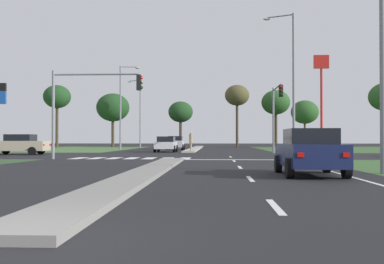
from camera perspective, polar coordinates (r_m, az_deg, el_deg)
The scene contains 36 objects.
ground_plane at distance 35.38m, azimuth -1.14°, elevation -2.87°, with size 200.00×200.00×0.00m, color black.
grass_verge_far_left at distance 65.97m, azimuth -22.28°, elevation -1.88°, with size 35.00×35.00×0.01m, color #476B38.
median_island_near at distance 16.49m, azimuth -5.63°, elevation -4.92°, with size 1.20×22.00×0.14m, color gray.
median_island_far at distance 60.33m, azimuth 0.47°, elevation -1.98°, with size 1.20×36.00×0.14m, color #ADA89E.
lane_dash_near at distance 8.80m, azimuth 10.05°, elevation -8.89°, with size 0.14×2.00×0.01m, color silver.
lane_dash_second at distance 14.74m, azimuth 7.07°, elevation -5.65°, with size 0.14×2.00×0.01m, color silver.
lane_dash_third at distance 20.71m, azimuth 5.82°, elevation -4.27°, with size 0.14×2.00×0.01m, color silver.
lane_dash_fourth at distance 26.70m, azimuth 5.13°, elevation -3.51°, with size 0.14×2.00×0.01m, color silver.
lane_dash_fifth at distance 32.69m, azimuth 4.69°, elevation -3.03°, with size 0.14×2.00×0.01m, color silver.
edge_line_right at distance 17.88m, azimuth 17.23°, elevation -4.78°, with size 0.14×24.00×0.01m, color silver.
stop_bar_near at distance 28.33m, azimuth 5.60°, elevation -3.36°, with size 6.40×0.50×0.01m, color silver.
crosswalk_bar_near at distance 31.36m, azimuth -13.56°, elevation -3.10°, with size 0.70×2.80×0.01m, color silver.
crosswalk_bar_second at distance 31.05m, azimuth -11.52°, elevation -3.13°, with size 0.70×2.80×0.01m, color silver.
crosswalk_bar_third at distance 30.79m, azimuth -9.45°, elevation -3.15°, with size 0.70×2.80×0.01m, color silver.
crosswalk_bar_fourth at distance 30.57m, azimuth -7.34°, elevation -3.17°, with size 0.70×2.80×0.01m, color silver.
crosswalk_bar_fifth at distance 30.39m, azimuth -5.20°, elevation -3.19°, with size 0.70×2.80×0.01m, color silver.
crosswalk_bar_sixth at distance 30.25m, azimuth -3.04°, elevation -3.20°, with size 0.70×2.80×0.01m, color silver.
crosswalk_bar_seventh at distance 30.16m, azimuth -0.86°, elevation -3.21°, with size 0.70×2.80×0.01m, color silver.
car_white_near at distance 45.32m, azimuth -3.16°, elevation -1.47°, with size 2.02×4.52×1.49m.
car_beige_second at distance 39.83m, azimuth -20.21°, elevation -1.41°, with size 4.58×2.05×1.62m.
car_silver_third at distance 54.63m, azimuth -2.03°, elevation -1.32°, with size 2.05×4.28×1.59m.
car_navy_fourth at distance 16.55m, azimuth 14.05°, elevation -2.32°, with size 1.99×4.16×1.59m.
traffic_signal_near_left at distance 29.85m, azimuth -12.59°, elevation 4.18°, with size 5.69×0.32×5.50m.
traffic_signal_far_right at distance 40.48m, azimuth 10.14°, elevation 3.07°, with size 0.32×5.10×5.80m.
street_lamp_near at distance 18.84m, azimuth 21.92°, elevation 13.53°, with size 0.73×2.59×10.62m.
street_lamp_second at distance 36.65m, azimuth 11.94°, elevation 6.55°, with size 2.29×1.10×10.78m.
street_lamp_third at distance 54.57m, azimuth -8.47°, elevation 3.47°, with size 2.29×0.45×9.64m.
street_lamp_fourth at distance 68.81m, azimuth -6.41°, elevation 2.69°, with size 2.15×1.18×9.90m.
pedestrian_at_median at distance 43.45m, azimuth -0.13°, elevation -0.91°, with size 0.34×0.34×1.76m.
fastfood_pole_sign at distance 58.68m, azimuth 15.39°, elevation 6.04°, with size 1.80×0.40×11.30m.
treeline_near at distance 73.54m, azimuth -16.03°, elevation 4.07°, with size 4.08×4.08×9.35m.
treeline_second at distance 74.05m, azimuth -9.56°, elevation 2.93°, with size 5.11×5.11×8.33m.
treeline_third at distance 70.79m, azimuth -1.39°, elevation 2.41°, with size 3.69×3.69×6.91m.
treeline_fourth at distance 70.67m, azimuth 5.48°, elevation 4.37°, with size 3.64×3.64×9.34m.
treeline_fifth at distance 73.52m, azimuth 10.11°, elevation 3.51°, with size 4.40×4.40×8.77m.
treeline_sixth at distance 70.14m, azimuth 13.50°, elevation 2.35°, with size 3.99×3.99×6.86m.
Camera 1 is at (2.40, -5.27, 1.24)m, focal length 44.03 mm.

